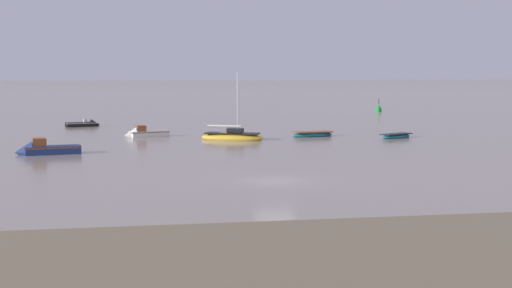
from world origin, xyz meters
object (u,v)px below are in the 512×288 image
(motorboat_moored_2, at_px, (42,151))
(motorboat_moored_4, at_px, (142,134))
(rowboat_moored_0, at_px, (396,136))
(sailboat_moored_1, at_px, (232,137))
(motorboat_moored_5, at_px, (86,125))
(rowboat_moored_2, at_px, (312,135))
(channel_buoy, at_px, (379,109))

(motorboat_moored_2, xyz_separation_m, motorboat_moored_4, (8.66, 14.80, -0.04))
(rowboat_moored_0, bearing_deg, motorboat_moored_4, 137.35)
(sailboat_moored_1, distance_m, motorboat_moored_5, 25.23)
(rowboat_moored_2, relative_size, motorboat_moored_5, 1.07)
(rowboat_moored_2, bearing_deg, motorboat_moored_4, -20.93)
(rowboat_moored_2, bearing_deg, motorboat_moored_5, -49.66)
(sailboat_moored_1, height_order, rowboat_moored_2, sailboat_moored_1)
(rowboat_moored_2, xyz_separation_m, motorboat_moored_4, (-17.15, 2.90, 0.07))
(rowboat_moored_0, height_order, motorboat_moored_2, motorboat_moored_2)
(motorboat_moored_4, height_order, channel_buoy, channel_buoy)
(rowboat_moored_0, distance_m, sailboat_moored_1, 16.52)
(rowboat_moored_0, relative_size, motorboat_moored_2, 0.75)
(rowboat_moored_0, distance_m, channel_buoy, 47.32)
(motorboat_moored_2, bearing_deg, motorboat_moored_5, -104.90)
(motorboat_moored_4, distance_m, motorboat_moored_5, 16.65)
(motorboat_moored_2, relative_size, motorboat_moored_4, 1.12)
(rowboat_moored_2, height_order, channel_buoy, channel_buoy)
(rowboat_moored_0, xyz_separation_m, motorboat_moored_2, (-33.64, -8.76, 0.13))
(motorboat_moored_2, bearing_deg, rowboat_moored_2, -165.33)
(motorboat_moored_4, bearing_deg, rowboat_moored_0, 150.87)
(rowboat_moored_0, height_order, sailboat_moored_1, sailboat_moored_1)
(sailboat_moored_1, relative_size, motorboat_moored_4, 1.44)
(sailboat_moored_1, bearing_deg, rowboat_moored_0, 21.17)
(motorboat_moored_5, height_order, channel_buoy, channel_buoy)
(rowboat_moored_2, xyz_separation_m, channel_buoy, (22.07, 41.99, 0.27))
(sailboat_moored_1, bearing_deg, motorboat_moored_4, 173.43)
(motorboat_moored_2, distance_m, channel_buoy, 72.08)
(motorboat_moored_2, relative_size, motorboat_moored_5, 1.26)
(rowboat_moored_0, bearing_deg, motorboat_moored_5, 116.24)
(motorboat_moored_4, distance_m, channel_buoy, 55.37)
(rowboat_moored_0, bearing_deg, motorboat_moored_2, 165.54)
(motorboat_moored_4, xyz_separation_m, motorboat_moored_5, (-6.10, 15.49, -0.07))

